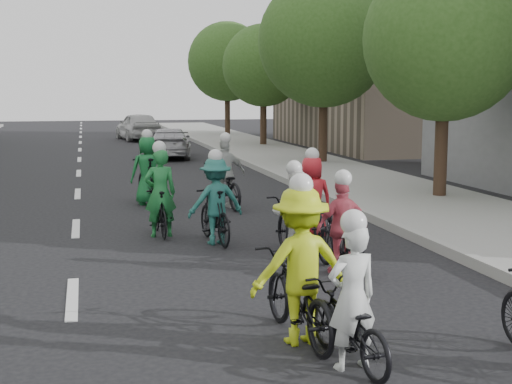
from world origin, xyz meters
name	(u,v)px	position (x,y,z in m)	size (l,w,h in m)	color
ground	(72,299)	(0.00, 0.00, 0.00)	(120.00, 120.00, 0.00)	black
sidewalk_right	(358,182)	(8.00, 10.00, 0.07)	(4.00, 80.00, 0.15)	gray
curb_right	(295,184)	(6.05, 10.00, 0.09)	(0.18, 80.00, 0.18)	#999993
bldg_se	(406,66)	(16.00, 24.00, 4.00)	(10.00, 14.00, 8.00)	gray
tree_r_0	(445,39)	(8.80, 6.60, 3.96)	(4.00, 4.00, 5.97)	black
tree_r_1	(324,41)	(8.80, 15.60, 4.52)	(4.80, 4.80, 6.93)	black
tree_r_2	(263,66)	(8.80, 24.60, 3.96)	(4.00, 4.00, 5.97)	black
tree_r_3	(227,62)	(8.80, 33.60, 4.52)	(4.80, 4.80, 6.93)	black
cyclist_0	(349,316)	(2.71, -3.04, 0.51)	(0.76, 1.60, 1.59)	black
cyclist_2	(299,280)	(2.44, -2.24, 0.68)	(1.16, 1.88, 1.86)	black
cyclist_3	(341,235)	(3.91, 0.46, 0.58)	(0.88, 1.60, 1.58)	black
cyclist_4	(310,208)	(4.23, 2.90, 0.59)	(0.78, 1.74, 1.71)	black
cyclist_5	(160,203)	(1.57, 3.86, 0.63)	(0.62, 1.49, 1.81)	black
cyclist_6	(293,222)	(3.52, 1.65, 0.57)	(0.72, 1.81, 1.61)	black
cyclist_7	(215,207)	(2.46, 2.96, 0.66)	(1.07, 1.70, 1.71)	black
cyclist_8	(225,182)	(3.40, 6.87, 0.62)	(1.00, 2.04, 1.78)	black
cyclist_9	(148,176)	(1.68, 7.83, 0.68)	(0.88, 1.96, 1.82)	black
follow_car_lead	(170,143)	(3.64, 20.03, 0.61)	(1.71, 4.20, 1.22)	#A7A6AB
follow_car_trail	(138,126)	(3.18, 31.23, 0.78)	(1.85, 4.59, 1.57)	silver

